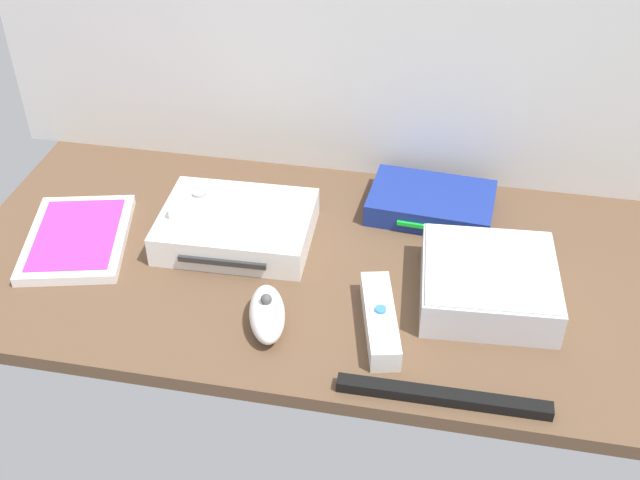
% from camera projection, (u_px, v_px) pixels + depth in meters
% --- Properties ---
extents(ground_plane, '(1.00, 0.48, 0.02)m').
position_uv_depth(ground_plane, '(320.00, 269.00, 1.08)').
color(ground_plane, brown).
rests_on(ground_plane, ground).
extents(game_console, '(0.21, 0.17, 0.04)m').
position_uv_depth(game_console, '(237.00, 226.00, 1.10)').
color(game_console, white).
rests_on(game_console, ground_plane).
extents(mini_computer, '(0.18, 0.18, 0.05)m').
position_uv_depth(mini_computer, '(488.00, 282.00, 1.00)').
color(mini_computer, silver).
rests_on(mini_computer, ground_plane).
extents(game_case, '(0.18, 0.22, 0.02)m').
position_uv_depth(game_case, '(78.00, 238.00, 1.11)').
color(game_case, white).
rests_on(game_case, ground_plane).
extents(network_router, '(0.19, 0.13, 0.03)m').
position_uv_depth(network_router, '(431.00, 203.00, 1.16)').
color(network_router, navy).
rests_on(network_router, ground_plane).
extents(remote_wand, '(0.07, 0.15, 0.03)m').
position_uv_depth(remote_wand, '(380.00, 320.00, 0.96)').
color(remote_wand, white).
rests_on(remote_wand, ground_plane).
extents(remote_nunchuk, '(0.07, 0.11, 0.05)m').
position_uv_depth(remote_nunchuk, '(267.00, 314.00, 0.96)').
color(remote_nunchuk, white).
rests_on(remote_nunchuk, ground_plane).
extents(remote_classic_pad, '(0.15, 0.08, 0.02)m').
position_uv_depth(remote_classic_pad, '(227.00, 204.00, 1.09)').
color(remote_classic_pad, white).
rests_on(remote_classic_pad, game_console).
extents(sensor_bar, '(0.24, 0.02, 0.01)m').
position_uv_depth(sensor_bar, '(443.00, 397.00, 0.87)').
color(sensor_bar, black).
rests_on(sensor_bar, ground_plane).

